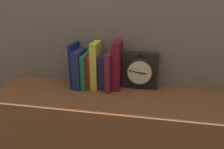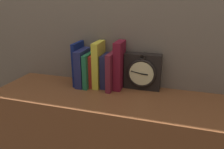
{
  "view_description": "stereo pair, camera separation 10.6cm",
  "coord_description": "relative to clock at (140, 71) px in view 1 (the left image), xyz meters",
  "views": [
    {
      "loc": [
        0.19,
        -0.98,
        1.25
      ],
      "look_at": [
        0.0,
        0.0,
        0.89
      ],
      "focal_mm": 35.0,
      "sensor_mm": 36.0,
      "label": 1
    },
    {
      "loc": [
        0.29,
        -0.96,
        1.25
      ],
      "look_at": [
        0.0,
        0.0,
        0.89
      ],
      "focal_mm": 35.0,
      "sensor_mm": 36.0,
      "label": 2
    }
  ],
  "objects": [
    {
      "name": "book_slot2_green",
      "position": [
        -0.29,
        -0.04,
        -0.0
      ],
      "size": [
        0.02,
        0.15,
        0.19
      ],
      "color": "#1F6841",
      "rests_on": "bookshelf"
    },
    {
      "name": "book_slot0_navy",
      "position": [
        -0.36,
        -0.03,
        0.02
      ],
      "size": [
        0.02,
        0.13,
        0.24
      ],
      "color": "navy",
      "rests_on": "bookshelf"
    },
    {
      "name": "book_slot7_maroon",
      "position": [
        -0.12,
        -0.03,
        0.03
      ],
      "size": [
        0.04,
        0.12,
        0.26
      ],
      "color": "maroon",
      "rests_on": "bookshelf"
    },
    {
      "name": "book_slot6_maroon",
      "position": [
        -0.16,
        -0.04,
        0.0
      ],
      "size": [
        0.03,
        0.15,
        0.2
      ],
      "color": "maroon",
      "rests_on": "bookshelf"
    },
    {
      "name": "book_slot4_yellow",
      "position": [
        -0.24,
        -0.03,
        0.03
      ],
      "size": [
        0.04,
        0.13,
        0.25
      ],
      "color": "yellow",
      "rests_on": "bookshelf"
    },
    {
      "name": "book_slot1_navy",
      "position": [
        -0.33,
        -0.04,
        0.01
      ],
      "size": [
        0.04,
        0.15,
        0.2
      ],
      "color": "navy",
      "rests_on": "bookshelf"
    },
    {
      "name": "book_slot5_navy",
      "position": [
        -0.19,
        -0.02,
        -0.01
      ],
      "size": [
        0.04,
        0.12,
        0.18
      ],
      "color": "#202247",
      "rests_on": "bookshelf"
    },
    {
      "name": "book_slot3_red",
      "position": [
        -0.27,
        -0.03,
        -0.01
      ],
      "size": [
        0.02,
        0.12,
        0.18
      ],
      "color": "red",
      "rests_on": "bookshelf"
    },
    {
      "name": "clock",
      "position": [
        0.0,
        0.0,
        0.0
      ],
      "size": [
        0.19,
        0.07,
        0.2
      ],
      "color": "black",
      "rests_on": "bookshelf"
    }
  ]
}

